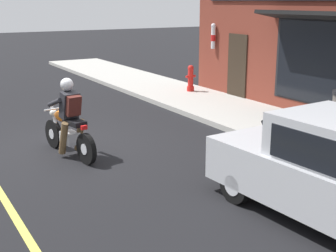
# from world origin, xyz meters

# --- Properties ---
(ground_plane) EXTENTS (80.00, 80.00, 0.00)m
(ground_plane) POSITION_xyz_m (0.00, 0.00, 0.00)
(ground_plane) COLOR black
(sidewalk_curb) EXTENTS (2.60, 22.00, 0.14)m
(sidewalk_curb) POSITION_xyz_m (5.03, 3.00, 0.07)
(sidewalk_curb) COLOR #ADAAA3
(sidewalk_curb) RESTS_ON ground
(storefront_building) EXTENTS (1.25, 9.68, 4.20)m
(storefront_building) POSITION_xyz_m (6.56, -0.53, 2.11)
(storefront_building) COLOR maroon
(storefront_building) RESTS_ON ground
(motorcycle_with_rider) EXTENTS (0.67, 2.01, 1.62)m
(motorcycle_with_rider) POSITION_xyz_m (-0.14, -0.51, 0.68)
(motorcycle_with_rider) COLOR black
(motorcycle_with_rider) RESTS_ON ground
(car_hatchback) EXTENTS (1.87, 3.87, 1.57)m
(car_hatchback) POSITION_xyz_m (2.15, -5.30, 0.77)
(car_hatchback) COLOR black
(car_hatchback) RESTS_ON ground
(fire_hydrant) EXTENTS (0.36, 0.24, 0.88)m
(fire_hydrant) POSITION_xyz_m (5.51, 3.62, 0.57)
(fire_hydrant) COLOR red
(fire_hydrant) RESTS_ON sidewalk_curb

